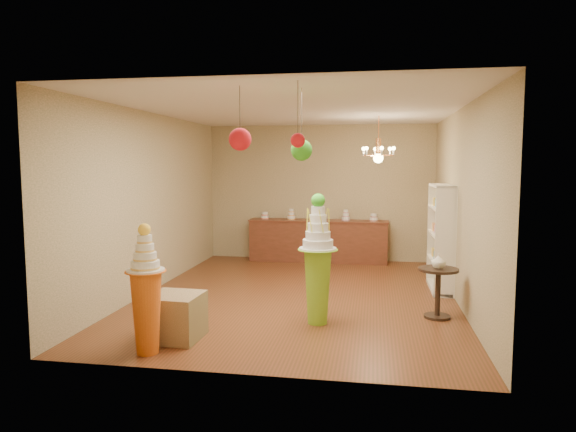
% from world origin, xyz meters
% --- Properties ---
extents(floor, '(6.50, 6.50, 0.00)m').
position_xyz_m(floor, '(0.00, 0.00, 0.00)').
color(floor, '#5E3119').
rests_on(floor, ground).
extents(ceiling, '(6.50, 6.50, 0.00)m').
position_xyz_m(ceiling, '(0.00, 0.00, 3.00)').
color(ceiling, silver).
rests_on(ceiling, ground).
extents(wall_back, '(5.00, 0.04, 3.00)m').
position_xyz_m(wall_back, '(0.00, 3.25, 1.50)').
color(wall_back, tan).
rests_on(wall_back, ground).
extents(wall_front, '(5.00, 0.04, 3.00)m').
position_xyz_m(wall_front, '(0.00, -3.25, 1.50)').
color(wall_front, tan).
rests_on(wall_front, ground).
extents(wall_left, '(0.04, 6.50, 3.00)m').
position_xyz_m(wall_left, '(-2.50, 0.00, 1.50)').
color(wall_left, tan).
rests_on(wall_left, ground).
extents(wall_right, '(0.04, 6.50, 3.00)m').
position_xyz_m(wall_right, '(2.50, 0.00, 1.50)').
color(wall_right, tan).
rests_on(wall_right, ground).
extents(pedestal_green, '(0.51, 0.51, 1.76)m').
position_xyz_m(pedestal_green, '(0.47, -1.44, 0.73)').
color(pedestal_green, '#81C02A').
rests_on(pedestal_green, floor).
extents(pedestal_orange, '(0.50, 0.50, 1.49)m').
position_xyz_m(pedestal_orange, '(-1.31, -2.85, 0.60)').
color(pedestal_orange, '#D55F18').
rests_on(pedestal_orange, floor).
extents(burlap_riser, '(0.64, 0.64, 0.56)m').
position_xyz_m(burlap_riser, '(-1.18, -2.34, 0.28)').
color(burlap_riser, '#8C714C').
rests_on(burlap_riser, floor).
extents(sideboard, '(3.04, 0.54, 1.16)m').
position_xyz_m(sideboard, '(0.00, 2.97, 0.48)').
color(sideboard, '#5C2D1D').
rests_on(sideboard, floor).
extents(shelving_unit, '(0.33, 1.20, 1.80)m').
position_xyz_m(shelving_unit, '(2.34, 0.80, 0.90)').
color(shelving_unit, silver).
rests_on(shelving_unit, floor).
extents(round_table, '(0.70, 0.70, 0.70)m').
position_xyz_m(round_table, '(2.10, -0.91, 0.45)').
color(round_table, black).
rests_on(round_table, floor).
extents(vase, '(0.26, 0.26, 0.20)m').
position_xyz_m(vase, '(2.10, -0.91, 0.81)').
color(vase, silver).
rests_on(vase, round_table).
extents(pom_red_left, '(0.25, 0.25, 0.71)m').
position_xyz_m(pom_red_left, '(-0.27, -2.60, 2.42)').
color(pom_red_left, '#42392F').
rests_on(pom_red_left, ceiling).
extents(pom_green_mid, '(0.24, 0.24, 0.82)m').
position_xyz_m(pom_green_mid, '(0.38, -2.33, 2.30)').
color(pom_green_mid, '#42392F').
rests_on(pom_green_mid, ceiling).
extents(pom_red_right, '(0.15, 0.15, 0.69)m').
position_xyz_m(pom_red_right, '(0.41, -2.84, 2.39)').
color(pom_red_right, '#42392F').
rests_on(pom_red_right, ceiling).
extents(chandelier, '(0.81, 0.81, 0.85)m').
position_xyz_m(chandelier, '(1.26, 1.24, 2.30)').
color(chandelier, '#EB9553').
rests_on(chandelier, ceiling).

